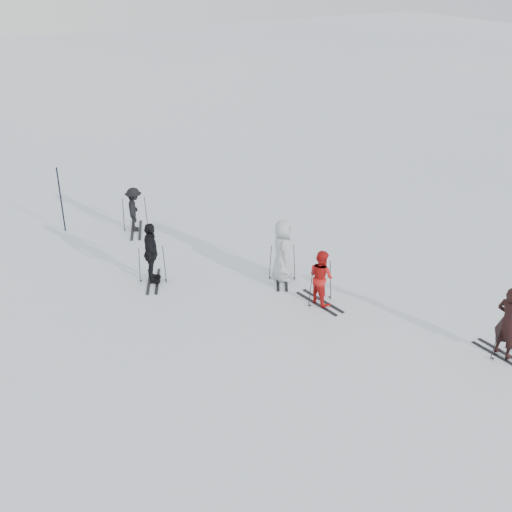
{
  "coord_description": "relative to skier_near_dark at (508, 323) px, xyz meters",
  "views": [
    {
      "loc": [
        -8.27,
        -13.09,
        9.06
      ],
      "look_at": [
        0.0,
        1.0,
        1.0
      ],
      "focal_mm": 45.0,
      "sensor_mm": 36.0,
      "label": 1
    }
  ],
  "objects": [
    {
      "name": "ground",
      "position": [
        -3.42,
        4.98,
        -0.92
      ],
      "size": [
        120.0,
        120.0,
        0.0
      ],
      "primitive_type": "plane",
      "color": "silver",
      "rests_on": "ground"
    },
    {
      "name": "skier_near_dark",
      "position": [
        0.0,
        0.0,
        0.0
      ],
      "size": [
        0.49,
        0.7,
        1.84
      ],
      "primitive_type": "imported",
      "rotation": [
        0.0,
        0.0,
        1.64
      ],
      "color": "black",
      "rests_on": "ground"
    },
    {
      "name": "skier_red",
      "position": [
        -2.35,
        4.3,
        -0.14
      ],
      "size": [
        0.69,
        0.83,
        1.57
      ],
      "primitive_type": "imported",
      "rotation": [
        0.0,
        0.0,
        1.7
      ],
      "color": "#B31514",
      "rests_on": "ground"
    },
    {
      "name": "skier_grey",
      "position": [
        -2.51,
        6.0,
        0.01
      ],
      "size": [
        0.98,
        1.08,
        1.86
      ],
      "primitive_type": "imported",
      "rotation": [
        0.0,
        0.0,
        1.02
      ],
      "color": "#A1A7AB",
      "rests_on": "ground"
    },
    {
      "name": "skier_uphill_left",
      "position": [
        -5.88,
        7.78,
        -0.0
      ],
      "size": [
        0.87,
        1.16,
        1.83
      ],
      "primitive_type": "imported",
      "rotation": [
        0.0,
        0.0,
        1.12
      ],
      "color": "black",
      "rests_on": "ground"
    },
    {
      "name": "skier_uphill_far",
      "position": [
        -4.97,
        11.56,
        -0.15
      ],
      "size": [
        0.91,
        1.13,
        1.53
      ],
      "primitive_type": "imported",
      "rotation": [
        0.0,
        0.0,
        1.18
      ],
      "color": "black",
      "rests_on": "ground"
    },
    {
      "name": "skis_near_dark",
      "position": [
        0.0,
        0.0,
        -0.35
      ],
      "size": [
        1.63,
        0.95,
        1.15
      ],
      "primitive_type": null,
      "rotation": [
        0.0,
        0.0,
        1.64
      ],
      "color": "black",
      "rests_on": "ground"
    },
    {
      "name": "skis_red",
      "position": [
        -2.35,
        4.3,
        -0.32
      ],
      "size": [
        1.76,
        1.09,
        1.21
      ],
      "primitive_type": null,
      "rotation": [
        0.0,
        0.0,
        1.7
      ],
      "color": "black",
      "rests_on": "ground"
    },
    {
      "name": "skis_grey",
      "position": [
        -2.51,
        6.0,
        -0.35
      ],
      "size": [
        1.78,
        1.54,
        1.15
      ],
      "primitive_type": null,
      "rotation": [
        0.0,
        0.0,
        1.02
      ],
      "color": "black",
      "rests_on": "ground"
    },
    {
      "name": "skis_uphill_left",
      "position": [
        -5.88,
        7.78,
        -0.33
      ],
      "size": [
        1.83,
        1.47,
        1.18
      ],
      "primitive_type": null,
      "rotation": [
        0.0,
        0.0,
        1.12
      ],
      "color": "black",
      "rests_on": "ground"
    },
    {
      "name": "skis_uphill_far",
      "position": [
        -4.97,
        11.56,
        -0.29
      ],
      "size": [
        1.95,
        1.51,
        1.26
      ],
      "primitive_type": null,
      "rotation": [
        0.0,
        0.0,
        1.18
      ],
      "color": "black",
      "rests_on": "ground"
    },
    {
      "name": "piste_marker",
      "position": [
        -7.1,
        12.8,
        0.23
      ],
      "size": [
        0.07,
        0.07,
        2.3
      ],
      "primitive_type": "cylinder",
      "rotation": [
        0.0,
        0.0,
        0.36
      ],
      "color": "black",
      "rests_on": "ground"
    }
  ]
}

